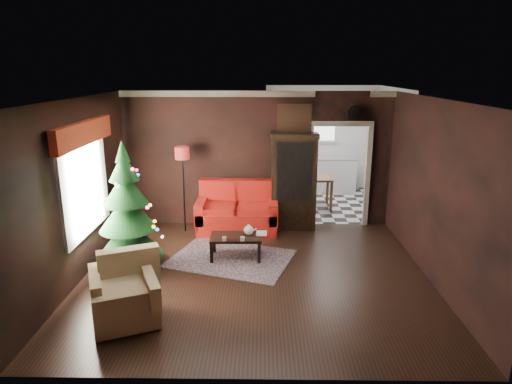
{
  "coord_description": "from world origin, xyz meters",
  "views": [
    {
      "loc": [
        0.11,
        -6.59,
        3.23
      ],
      "look_at": [
        0.0,
        0.9,
        1.15
      ],
      "focal_mm": 31.33,
      "sensor_mm": 36.0,
      "label": 1
    }
  ],
  "objects_px": {
    "floor_lamp": "(184,192)",
    "armchair": "(123,289)",
    "loveseat": "(237,208)",
    "coffee_table": "(236,247)",
    "christmas_tree": "(127,209)",
    "kitchen_table": "(316,192)",
    "teapot": "(249,230)",
    "curio_cabinet": "(294,184)",
    "wall_clock": "(355,112)"
  },
  "relations": [
    {
      "from": "armchair",
      "to": "kitchen_table",
      "type": "xyz_separation_m",
      "value": [
        3.09,
        5.07,
        -0.09
      ]
    },
    {
      "from": "christmas_tree",
      "to": "armchair",
      "type": "xyz_separation_m",
      "value": [
        0.38,
        -1.59,
        -0.59
      ]
    },
    {
      "from": "loveseat",
      "to": "floor_lamp",
      "type": "xyz_separation_m",
      "value": [
        -1.07,
        -0.02,
        0.33
      ]
    },
    {
      "from": "loveseat",
      "to": "christmas_tree",
      "type": "distance_m",
      "value": 2.54
    },
    {
      "from": "floor_lamp",
      "to": "coffee_table",
      "type": "distance_m",
      "value": 1.85
    },
    {
      "from": "curio_cabinet",
      "to": "teapot",
      "type": "relative_size",
      "value": 9.89
    },
    {
      "from": "loveseat",
      "to": "armchair",
      "type": "height_order",
      "value": "loveseat"
    },
    {
      "from": "armchair",
      "to": "coffee_table",
      "type": "xyz_separation_m",
      "value": [
        1.34,
        2.07,
        -0.25
      ]
    },
    {
      "from": "loveseat",
      "to": "coffee_table",
      "type": "bearing_deg",
      "value": -87.78
    },
    {
      "from": "wall_clock",
      "to": "kitchen_table",
      "type": "distance_m",
      "value": 2.43
    },
    {
      "from": "christmas_tree",
      "to": "coffee_table",
      "type": "bearing_deg",
      "value": 15.32
    },
    {
      "from": "loveseat",
      "to": "curio_cabinet",
      "type": "xyz_separation_m",
      "value": [
        1.15,
        0.22,
        0.45
      ]
    },
    {
      "from": "floor_lamp",
      "to": "armchair",
      "type": "bearing_deg",
      "value": -93.73
    },
    {
      "from": "floor_lamp",
      "to": "teapot",
      "type": "xyz_separation_m",
      "value": [
        1.34,
        -1.28,
        -0.33
      ]
    },
    {
      "from": "christmas_tree",
      "to": "kitchen_table",
      "type": "distance_m",
      "value": 4.96
    },
    {
      "from": "loveseat",
      "to": "kitchen_table",
      "type": "distance_m",
      "value": 2.45
    },
    {
      "from": "christmas_tree",
      "to": "teapot",
      "type": "height_order",
      "value": "christmas_tree"
    },
    {
      "from": "coffee_table",
      "to": "kitchen_table",
      "type": "distance_m",
      "value": 3.48
    },
    {
      "from": "coffee_table",
      "to": "kitchen_table",
      "type": "xyz_separation_m",
      "value": [
        1.75,
        3.01,
        0.16
      ]
    },
    {
      "from": "curio_cabinet",
      "to": "coffee_table",
      "type": "relative_size",
      "value": 2.15
    },
    {
      "from": "loveseat",
      "to": "wall_clock",
      "type": "bearing_deg",
      "value": 9.66
    },
    {
      "from": "christmas_tree",
      "to": "armchair",
      "type": "distance_m",
      "value": 1.74
    },
    {
      "from": "floor_lamp",
      "to": "coffee_table",
      "type": "bearing_deg",
      "value": -50.03
    },
    {
      "from": "kitchen_table",
      "to": "teapot",
      "type": "bearing_deg",
      "value": -117.38
    },
    {
      "from": "loveseat",
      "to": "kitchen_table",
      "type": "height_order",
      "value": "loveseat"
    },
    {
      "from": "coffee_table",
      "to": "teapot",
      "type": "bearing_deg",
      "value": 14.99
    },
    {
      "from": "teapot",
      "to": "kitchen_table",
      "type": "relative_size",
      "value": 0.26
    },
    {
      "from": "christmas_tree",
      "to": "wall_clock",
      "type": "distance_m",
      "value": 4.78
    },
    {
      "from": "teapot",
      "to": "curio_cabinet",
      "type": "bearing_deg",
      "value": 59.99
    },
    {
      "from": "teapot",
      "to": "wall_clock",
      "type": "bearing_deg",
      "value": 39.27
    },
    {
      "from": "armchair",
      "to": "teapot",
      "type": "relative_size",
      "value": 4.56
    },
    {
      "from": "christmas_tree",
      "to": "teapot",
      "type": "relative_size",
      "value": 10.83
    },
    {
      "from": "coffee_table",
      "to": "kitchen_table",
      "type": "relative_size",
      "value": 1.18
    },
    {
      "from": "floor_lamp",
      "to": "christmas_tree",
      "type": "height_order",
      "value": "christmas_tree"
    },
    {
      "from": "armchair",
      "to": "coffee_table",
      "type": "bearing_deg",
      "value": 34.15
    },
    {
      "from": "coffee_table",
      "to": "wall_clock",
      "type": "bearing_deg",
      "value": 37.4
    },
    {
      "from": "wall_clock",
      "to": "curio_cabinet",
      "type": "bearing_deg",
      "value": -171.47
    },
    {
      "from": "curio_cabinet",
      "to": "floor_lamp",
      "type": "height_order",
      "value": "curio_cabinet"
    },
    {
      "from": "loveseat",
      "to": "curio_cabinet",
      "type": "relative_size",
      "value": 0.89
    },
    {
      "from": "teapot",
      "to": "floor_lamp",
      "type": "bearing_deg",
      "value": 136.39
    },
    {
      "from": "christmas_tree",
      "to": "curio_cabinet",
      "type": "bearing_deg",
      "value": 36.01
    },
    {
      "from": "floor_lamp",
      "to": "loveseat",
      "type": "bearing_deg",
      "value": 1.07
    },
    {
      "from": "curio_cabinet",
      "to": "floor_lamp",
      "type": "relative_size",
      "value": 1.04
    },
    {
      "from": "armchair",
      "to": "teapot",
      "type": "xyz_separation_m",
      "value": [
        1.56,
        2.12,
        0.04
      ]
    },
    {
      "from": "curio_cabinet",
      "to": "kitchen_table",
      "type": "relative_size",
      "value": 2.53
    },
    {
      "from": "kitchen_table",
      "to": "curio_cabinet",
      "type": "bearing_deg",
      "value": -114.44
    },
    {
      "from": "wall_clock",
      "to": "coffee_table",
      "type": "bearing_deg",
      "value": -142.6
    },
    {
      "from": "armchair",
      "to": "wall_clock",
      "type": "distance_m",
      "value": 5.62
    },
    {
      "from": "floor_lamp",
      "to": "christmas_tree",
      "type": "relative_size",
      "value": 0.88
    },
    {
      "from": "floor_lamp",
      "to": "kitchen_table",
      "type": "distance_m",
      "value": 3.35
    }
  ]
}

